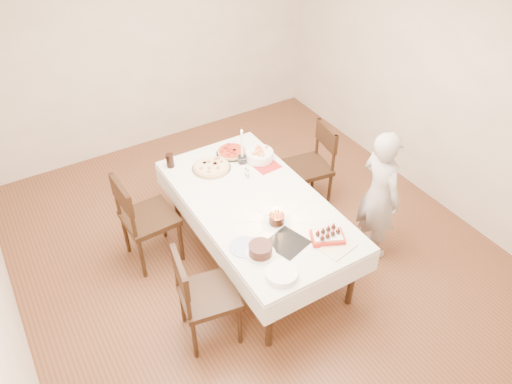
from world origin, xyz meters
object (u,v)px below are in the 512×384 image
strawberry_box (327,236)px  chair_right_savory (308,167)px  chair_left_savory (149,218)px  pizza_white (211,167)px  layer_cake (260,250)px  cola_glass (170,161)px  dining_table (256,230)px  pasta_bowl (259,155)px  birthday_cake (277,216)px  chair_left_dessert (209,295)px  pizza_pepperoni (232,152)px  person (379,195)px  taper_candle (242,146)px

strawberry_box → chair_right_savory: bearing=60.4°
chair_left_savory → pizza_white: 0.80m
layer_cake → cola_glass: bearing=95.2°
dining_table → pasta_bowl: 0.80m
chair_left_savory → birthday_cake: chair_left_savory is taller
chair_left_savory → birthday_cake: size_ratio=7.21×
chair_left_dessert → cola_glass: size_ratio=6.75×
chair_right_savory → pizza_pepperoni: 0.88m
person → cola_glass: bearing=50.8°
chair_left_dessert → pizza_white: 1.44m
taper_candle → birthday_cake: taper_candle is taller
pizza_pepperoni → birthday_cake: bearing=-99.1°
dining_table → chair_left_savory: bearing=147.2°
pizza_white → taper_candle: (0.32, -0.07, 0.18)m
chair_left_savory → pasta_bowl: 1.28m
pasta_bowl → layer_cake: layer_cake is taller
pizza_pepperoni → taper_candle: 0.27m
layer_cake → birthday_cake: bearing=38.0°
chair_left_dessert → cola_glass: (0.34, 1.49, 0.33)m
chair_right_savory → strawberry_box: size_ratio=3.50×
taper_candle → birthday_cake: bearing=-101.8°
chair_right_savory → person: 1.00m
chair_left_savory → taper_candle: bearing=179.9°
chair_left_savory → pizza_pepperoni: bearing=-169.5°
layer_cake → strawberry_box: 0.60m
chair_left_dessert → pizza_pepperoni: size_ratio=3.02×
cola_glass → strawberry_box: cola_glass is taller
cola_glass → chair_left_savory: bearing=-138.4°
pasta_bowl → taper_candle: bearing=165.8°
chair_left_savory → layer_cake: size_ratio=4.08×
dining_table → cola_glass: cola_glass is taller
chair_right_savory → dining_table: bearing=-145.0°
person → pasta_bowl: size_ratio=4.92×
dining_table → birthday_cake: birthday_cake is taller
person → strawberry_box: (-0.84, -0.26, 0.08)m
pizza_white → chair_right_savory: bearing=-10.3°
chair_right_savory → chair_left_savory: (-1.82, 0.08, 0.03)m
pizza_pepperoni → cola_glass: (-0.64, 0.12, 0.05)m
person → cola_glass: 2.10m
chair_right_savory → cola_glass: size_ratio=6.65×
strawberry_box → person: bearing=17.3°
person → birthday_cake: 1.11m
dining_table → cola_glass: size_ratio=14.71×
chair_right_savory → taper_candle: taper_candle is taller
pasta_bowl → layer_cake: (-0.70, -1.16, -0.00)m
chair_right_savory → layer_cake: size_ratio=3.84×
pasta_bowl → chair_left_savory: bearing=-180.0°
chair_right_savory → pizza_white: 1.13m
pizza_white → pasta_bowl: 0.51m
chair_left_dessert → strawberry_box: bearing=-179.8°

